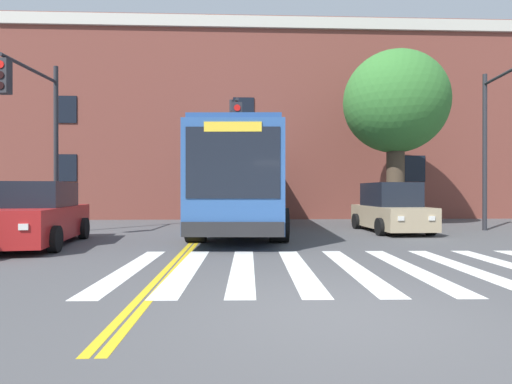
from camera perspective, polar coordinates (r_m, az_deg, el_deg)
The scene contains 13 objects.
ground_plane at distance 5.19m, azimuth 12.83°, elevation -16.65°, with size 120.00×120.00×0.00m, color #4C4C4F.
crosswalk at distance 8.07m, azimuth 13.82°, elevation -10.54°, with size 9.16×4.60×0.01m.
lane_line_yellow_inner at distance 21.71m, azimuth -6.04°, elevation -3.80°, with size 0.12×36.00×0.01m, color gold.
lane_line_yellow_outer at distance 21.70m, azimuth -5.62°, elevation -3.80°, with size 0.12×36.00×0.01m, color gold.
city_bus at distance 15.01m, azimuth -1.94°, elevation 1.51°, with size 3.37×10.91×3.44m.
car_red_near_lane at distance 12.51m, azimuth -28.90°, elevation -3.07°, with size 2.47×4.70×1.75m.
car_tan_far_lane at distance 15.46m, azimuth 18.64°, elevation -2.37°, with size 2.04×4.08×1.80m.
car_grey_behind_bus at distance 24.58m, azimuth -4.61°, elevation -1.47°, with size 2.44×4.89×1.77m.
traffic_light_near_corner at distance 16.14m, azimuth 32.64°, elevation 9.30°, with size 0.72×4.44×5.95m.
traffic_light_far_corner at distance 15.18m, azimuth -28.79°, elevation 9.28°, with size 0.48×3.03×5.97m.
traffic_light_overhead at distance 15.09m, azimuth -3.22°, elevation 7.24°, with size 0.50×2.60×5.15m.
street_tree_curbside_large at distance 18.71m, azimuth 19.31°, elevation 11.82°, with size 5.47×5.35×7.57m.
building_facade at distance 25.38m, azimuth 8.65°, elevation 8.96°, with size 34.34×7.51×10.76m.
Camera 1 is at (-1.30, -4.80, 1.50)m, focal length 28.00 mm.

